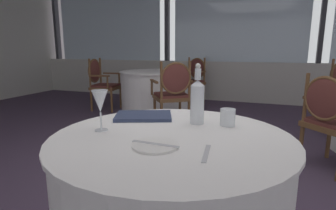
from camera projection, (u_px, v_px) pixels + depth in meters
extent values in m
plane|color=#47384C|center=(175.00, 187.00, 2.27)|extent=(13.99, 13.99, 0.00)
cube|color=beige|center=(235.00, 82.00, 5.90)|extent=(9.94, 0.12, 0.85)
cube|color=silver|center=(108.00, 28.00, 6.72)|extent=(2.74, 0.02, 1.55)
cube|color=#333338|center=(57.00, 29.00, 7.23)|extent=(0.08, 0.14, 1.55)
cube|color=silver|center=(238.00, 24.00, 5.67)|extent=(2.74, 0.02, 1.55)
cube|color=#333338|center=(167.00, 26.00, 6.18)|extent=(0.08, 0.14, 1.55)
cube|color=#333338|center=(323.00, 22.00, 5.13)|extent=(0.08, 0.14, 1.55)
cylinder|color=white|center=(172.00, 137.00, 1.27)|extent=(1.12, 1.12, 0.02)
cylinder|color=white|center=(172.00, 209.00, 1.35)|extent=(1.09, 1.09, 0.72)
cylinder|color=white|center=(155.00, 145.00, 1.13)|extent=(0.19, 0.19, 0.01)
cube|color=silver|center=(155.00, 144.00, 1.13)|extent=(0.21, 0.03, 0.00)
cube|color=silver|center=(206.00, 153.00, 1.05)|extent=(0.04, 0.18, 0.00)
cylinder|color=white|center=(197.00, 105.00, 1.45)|extent=(0.07, 0.07, 0.21)
cone|color=white|center=(198.00, 83.00, 1.43)|extent=(0.07, 0.07, 0.03)
cylinder|color=white|center=(198.00, 74.00, 1.42)|extent=(0.03, 0.03, 0.06)
sphere|color=silver|center=(198.00, 66.00, 1.41)|extent=(0.03, 0.03, 0.03)
cylinder|color=white|center=(101.00, 130.00, 1.34)|extent=(0.06, 0.06, 0.00)
cylinder|color=white|center=(101.00, 121.00, 1.33)|extent=(0.01, 0.01, 0.09)
cone|color=white|center=(100.00, 101.00, 1.31)|extent=(0.08, 0.08, 0.11)
cylinder|color=white|center=(228.00, 117.00, 1.42)|extent=(0.08, 0.08, 0.09)
cube|color=#2D3856|center=(144.00, 116.00, 1.59)|extent=(0.38, 0.32, 0.02)
cylinder|color=white|center=(155.00, 72.00, 4.79)|extent=(1.25, 1.25, 0.02)
cylinder|color=white|center=(156.00, 93.00, 4.87)|extent=(1.21, 1.21, 0.72)
cube|color=brown|center=(190.00, 83.00, 5.53)|extent=(0.61, 0.61, 0.05)
cube|color=brown|center=(190.00, 81.00, 5.52)|extent=(0.56, 0.56, 0.04)
cylinder|color=brown|center=(191.00, 97.00, 5.30)|extent=(0.04, 0.04, 0.41)
cylinder|color=brown|center=(176.00, 95.00, 5.57)|extent=(0.04, 0.04, 0.41)
cylinder|color=brown|center=(204.00, 95.00, 5.59)|extent=(0.04, 0.04, 0.41)
cylinder|color=brown|center=(189.00, 92.00, 5.86)|extent=(0.04, 0.04, 0.41)
cylinder|color=brown|center=(204.00, 70.00, 5.48)|extent=(0.04, 0.04, 0.49)
cylinder|color=brown|center=(189.00, 69.00, 5.75)|extent=(0.04, 0.04, 0.49)
ellipsoid|color=brown|center=(197.00, 68.00, 5.62)|extent=(0.38, 0.20, 0.41)
torus|color=brown|center=(197.00, 68.00, 5.62)|extent=(0.40, 0.20, 0.42)
cube|color=brown|center=(200.00, 72.00, 5.30)|extent=(0.18, 0.35, 0.03)
cylinder|color=brown|center=(195.00, 78.00, 5.22)|extent=(0.03, 0.03, 0.22)
cube|color=brown|center=(180.00, 71.00, 5.64)|extent=(0.18, 0.35, 0.03)
cylinder|color=brown|center=(176.00, 76.00, 5.56)|extent=(0.03, 0.03, 0.22)
cube|color=brown|center=(106.00, 88.00, 5.08)|extent=(0.51, 0.51, 0.05)
cube|color=brown|center=(106.00, 85.00, 5.07)|extent=(0.47, 0.47, 0.04)
cylinder|color=brown|center=(121.00, 98.00, 5.27)|extent=(0.04, 0.04, 0.39)
cylinder|color=brown|center=(112.00, 102.00, 4.89)|extent=(0.04, 0.04, 0.39)
cylinder|color=brown|center=(102.00, 97.00, 5.36)|extent=(0.04, 0.04, 0.39)
cylinder|color=brown|center=(91.00, 101.00, 4.98)|extent=(0.04, 0.04, 0.39)
cylinder|color=brown|center=(100.00, 71.00, 5.26)|extent=(0.04, 0.04, 0.51)
cylinder|color=brown|center=(90.00, 73.00, 4.88)|extent=(0.04, 0.04, 0.51)
ellipsoid|color=brown|center=(94.00, 71.00, 5.07)|extent=(0.09, 0.39, 0.43)
torus|color=brown|center=(94.00, 71.00, 5.07)|extent=(0.08, 0.44, 0.44)
cube|color=brown|center=(112.00, 73.00, 5.27)|extent=(0.37, 0.08, 0.03)
cylinder|color=brown|center=(119.00, 79.00, 5.25)|extent=(0.03, 0.03, 0.22)
cube|color=brown|center=(100.00, 76.00, 4.79)|extent=(0.37, 0.08, 0.03)
cylinder|color=brown|center=(107.00, 82.00, 4.78)|extent=(0.03, 0.03, 0.22)
cube|color=brown|center=(171.00, 98.00, 3.94)|extent=(0.64, 0.64, 0.05)
cube|color=brown|center=(171.00, 95.00, 3.94)|extent=(0.59, 0.59, 0.04)
cylinder|color=brown|center=(155.00, 111.00, 4.12)|extent=(0.04, 0.04, 0.41)
cylinder|color=brown|center=(180.00, 109.00, 4.23)|extent=(0.04, 0.04, 0.41)
cylinder|color=brown|center=(162.00, 117.00, 3.75)|extent=(0.04, 0.04, 0.41)
cylinder|color=brown|center=(189.00, 115.00, 3.86)|extent=(0.04, 0.04, 0.41)
cylinder|color=brown|center=(161.00, 81.00, 3.65)|extent=(0.04, 0.04, 0.50)
cylinder|color=brown|center=(189.00, 80.00, 3.75)|extent=(0.04, 0.04, 0.50)
ellipsoid|color=brown|center=(176.00, 78.00, 3.68)|extent=(0.34, 0.27, 0.42)
torus|color=brown|center=(176.00, 78.00, 3.68)|extent=(0.37, 0.28, 0.44)
cube|color=brown|center=(154.00, 81.00, 3.85)|extent=(0.25, 0.32, 0.03)
cylinder|color=brown|center=(152.00, 88.00, 4.00)|extent=(0.03, 0.03, 0.22)
cube|color=brown|center=(187.00, 80.00, 3.98)|extent=(0.25, 0.32, 0.03)
cylinder|color=brown|center=(184.00, 86.00, 4.14)|extent=(0.03, 0.03, 0.22)
cylinder|color=brown|center=(327.00, 110.00, 4.20)|extent=(0.04, 0.04, 0.41)
cylinder|color=brown|center=(332.00, 76.00, 4.09)|extent=(0.04, 0.04, 0.52)
cube|color=brown|center=(335.00, 80.00, 3.89)|extent=(0.12, 0.37, 0.03)
cylinder|color=brown|center=(329.00, 140.00, 2.86)|extent=(0.04, 0.04, 0.39)
cylinder|color=brown|center=(301.00, 145.00, 2.70)|extent=(0.04, 0.04, 0.39)
cylinder|color=brown|center=(306.00, 97.00, 2.60)|extent=(0.04, 0.04, 0.46)
ellipsoid|color=brown|center=(324.00, 99.00, 2.41)|extent=(0.31, 0.32, 0.39)
torus|color=brown|center=(324.00, 99.00, 2.41)|extent=(0.30, 0.31, 0.40)
cube|color=brown|center=(317.00, 96.00, 2.74)|extent=(0.29, 0.28, 0.03)
cylinder|color=brown|center=(326.00, 106.00, 2.81)|extent=(0.03, 0.03, 0.22)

